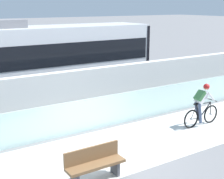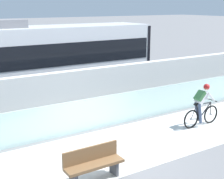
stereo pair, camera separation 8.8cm
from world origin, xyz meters
TOP-DOWN VIEW (x-y plane):
  - ground_plane at (0.00, 0.00)m, footprint 200.00×200.00m
  - bike_path_deck at (0.00, 0.00)m, footprint 32.00×3.20m
  - glass_parapet at (0.00, 1.85)m, footprint 32.00×0.05m
  - concrete_barrier_wall at (0.00, 3.65)m, footprint 32.00×0.36m
  - tram_rail_near at (0.00, 6.13)m, footprint 32.00×0.08m
  - tram_rail_far at (0.00, 7.57)m, footprint 32.00×0.08m
  - tram at (0.55, 6.85)m, footprint 11.06×2.54m
  - cyclist_on_bike at (4.12, -0.00)m, footprint 1.77×0.58m
  - bench at (-1.23, -1.29)m, footprint 1.60×0.45m

SIDE VIEW (x-z plane):
  - ground_plane at x=0.00m, z-range 0.00..0.00m
  - tram_rail_near at x=0.00m, z-range 0.00..0.01m
  - tram_rail_far at x=0.00m, z-range 0.00..0.01m
  - bike_path_deck at x=0.00m, z-range 0.00..0.01m
  - bench at x=-1.23m, z-range 0.03..0.92m
  - glass_parapet at x=0.00m, z-range 0.00..1.20m
  - cyclist_on_bike at x=4.12m, z-range -0.01..1.60m
  - concrete_barrier_wall at x=0.00m, z-range 0.00..1.89m
  - tram at x=0.55m, z-range -0.01..3.80m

